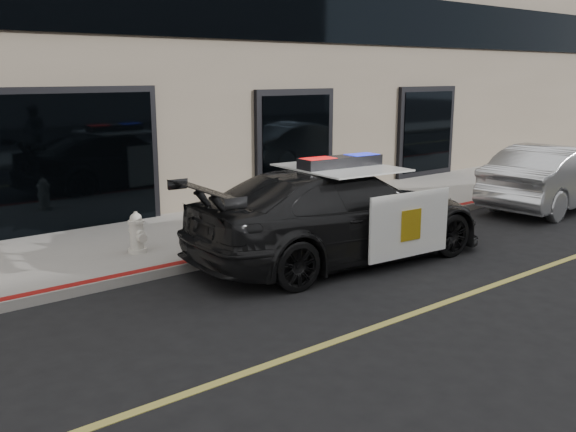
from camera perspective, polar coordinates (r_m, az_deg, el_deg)
ground at (r=8.20m, az=7.61°, el=-9.85°), size 120.00×120.00×0.00m
sidewalk_n at (r=12.18m, az=-10.62°, el=-2.09°), size 60.00×3.50×0.15m
police_car at (r=10.84m, az=4.62°, el=0.19°), size 3.14×5.81×1.78m
silver_sedan at (r=16.26m, az=22.78°, el=3.23°), size 2.06×4.72×1.50m
fire_hydrant at (r=11.08m, az=-13.28°, el=-1.53°), size 0.32×0.44×0.70m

